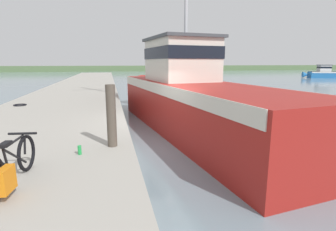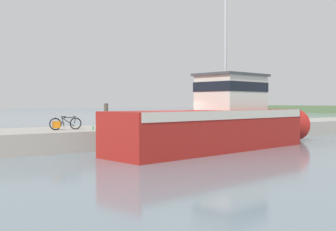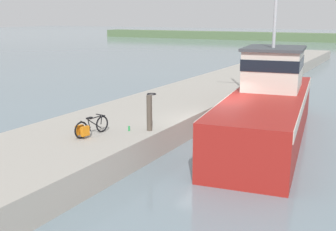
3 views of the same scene
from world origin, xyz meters
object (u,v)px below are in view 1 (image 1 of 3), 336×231
(fishing_boat_main, at_px, (187,95))
(bicycle_touring, at_px, (6,169))
(boat_white_moored, at_px, (326,73))
(mooring_post, at_px, (111,116))
(water_bottle_by_bike, at_px, (80,150))

(fishing_boat_main, height_order, bicycle_touring, fishing_boat_main)
(fishing_boat_main, height_order, boat_white_moored, fishing_boat_main)
(boat_white_moored, xyz_separation_m, mooring_post, (-37.67, -34.15, 0.79))
(mooring_post, bearing_deg, bicycle_touring, -131.59)
(bicycle_touring, xyz_separation_m, mooring_post, (1.50, 1.69, 0.36))
(boat_white_moored, height_order, mooring_post, boat_white_moored)
(water_bottle_by_bike, bearing_deg, boat_white_moored, 42.05)
(bicycle_touring, height_order, mooring_post, mooring_post)
(mooring_post, relative_size, water_bottle_by_bike, 7.38)
(fishing_boat_main, xyz_separation_m, mooring_post, (-3.16, -4.85, 0.22))
(boat_white_moored, height_order, water_bottle_by_bike, boat_white_moored)
(fishing_boat_main, xyz_separation_m, bicycle_touring, (-4.66, -6.54, -0.14))
(boat_white_moored, distance_m, water_bottle_by_bike, 51.59)
(bicycle_touring, height_order, water_bottle_by_bike, bicycle_touring)
(bicycle_touring, bearing_deg, water_bottle_by_bike, 63.29)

